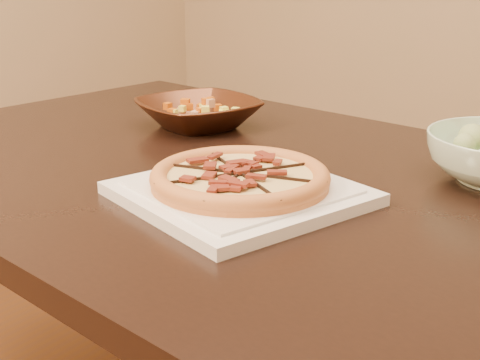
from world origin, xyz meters
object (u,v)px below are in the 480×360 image
(dining_table, at_px, (228,218))
(pizza, at_px, (240,177))
(bronze_bowl, at_px, (198,113))
(plate, at_px, (240,193))

(dining_table, bearing_deg, pizza, -45.59)
(bronze_bowl, bearing_deg, plate, -41.46)
(dining_table, bearing_deg, bronze_bowl, 141.22)
(bronze_bowl, bearing_deg, pizza, -41.46)
(plate, xyz_separation_m, bronze_bowl, (-0.33, 0.30, 0.02))
(pizza, bearing_deg, plate, -23.59)
(bronze_bowl, bearing_deg, dining_table, -38.78)
(dining_table, relative_size, plate, 3.97)
(pizza, xyz_separation_m, bronze_bowl, (-0.33, 0.30, -0.00))
(plate, bearing_deg, bronze_bowl, 138.54)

